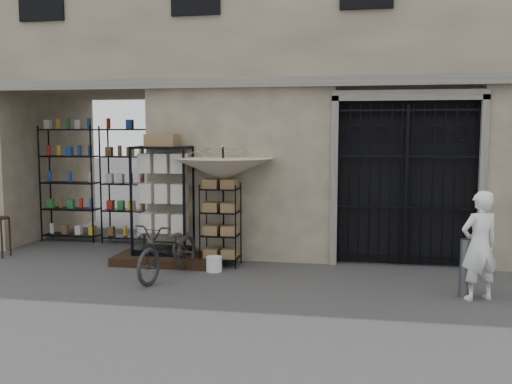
% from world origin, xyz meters
% --- Properties ---
extents(ground, '(80.00, 80.00, 0.00)m').
position_xyz_m(ground, '(0.00, 0.00, 0.00)').
color(ground, black).
rests_on(ground, ground).
extents(main_building, '(14.00, 4.00, 9.00)m').
position_xyz_m(main_building, '(0.00, 4.00, 4.50)').
color(main_building, tan).
rests_on(main_building, ground).
extents(shop_recess, '(3.00, 1.70, 3.00)m').
position_xyz_m(shop_recess, '(-4.50, 2.80, 1.50)').
color(shop_recess, black).
rests_on(shop_recess, ground).
extents(shop_shelving, '(2.70, 0.50, 2.50)m').
position_xyz_m(shop_shelving, '(-4.55, 3.30, 1.25)').
color(shop_shelving, black).
rests_on(shop_shelving, ground).
extents(iron_gate, '(2.50, 0.21, 3.00)m').
position_xyz_m(iron_gate, '(1.75, 2.28, 1.50)').
color(iron_gate, black).
rests_on(iron_gate, ground).
extents(step_platform, '(2.00, 0.90, 0.15)m').
position_xyz_m(step_platform, '(-2.40, 1.55, 0.07)').
color(step_platform, black).
rests_on(step_platform, ground).
extents(display_cabinet, '(1.11, 0.86, 2.13)m').
position_xyz_m(display_cabinet, '(-2.58, 1.70, 1.03)').
color(display_cabinet, black).
rests_on(display_cabinet, step_platform).
extents(wire_rack, '(0.69, 0.53, 1.47)m').
position_xyz_m(wire_rack, '(-1.47, 1.57, 0.72)').
color(wire_rack, black).
rests_on(wire_rack, ground).
extents(market_umbrella, '(2.07, 2.09, 2.54)m').
position_xyz_m(market_umbrella, '(-1.44, 1.66, 1.82)').
color(market_umbrella, black).
rests_on(market_umbrella, ground).
extents(white_bucket, '(0.31, 0.31, 0.26)m').
position_xyz_m(white_bucket, '(-1.48, 1.12, 0.13)').
color(white_bucket, silver).
rests_on(white_bucket, ground).
extents(bicycle, '(0.80, 1.04, 1.77)m').
position_xyz_m(bicycle, '(-2.10, 0.62, 0.00)').
color(bicycle, black).
rests_on(bicycle, ground).
extents(wooden_stool, '(0.37, 0.37, 0.77)m').
position_xyz_m(wooden_stool, '(-5.78, 1.51, 0.40)').
color(wooden_stool, black).
rests_on(wooden_stool, ground).
extents(steel_bollard, '(0.17, 0.17, 0.84)m').
position_xyz_m(steel_bollard, '(2.46, 0.32, 0.42)').
color(steel_bollard, slate).
rests_on(steel_bollard, ground).
extents(shopkeeper, '(1.16, 1.65, 0.37)m').
position_xyz_m(shopkeeper, '(2.62, 0.19, 0.00)').
color(shopkeeper, white).
rests_on(shopkeeper, ground).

